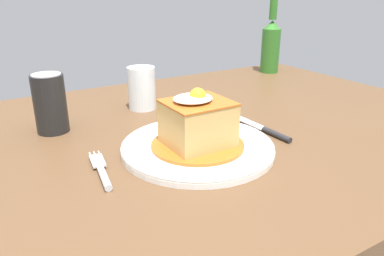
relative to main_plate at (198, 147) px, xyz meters
name	(u,v)px	position (x,y,z in m)	size (l,w,h in m)	color
dining_table	(164,176)	(-0.02, 0.11, -0.10)	(1.47, 0.89, 0.73)	brown
main_plate	(198,147)	(0.00, 0.00, 0.00)	(0.28, 0.28, 0.02)	white
sandwich_meal	(197,125)	(0.00, 0.00, 0.04)	(0.17, 0.17, 0.11)	#B75B1E
fork	(102,172)	(-0.18, 0.00, 0.00)	(0.04, 0.14, 0.01)	silver
knife	(268,131)	(0.17, 0.00, 0.00)	(0.02, 0.17, 0.01)	#262628
soda_can	(50,104)	(-0.21, 0.24, 0.05)	(0.07, 0.07, 0.12)	black
beer_bottle_green	(271,44)	(0.58, 0.44, 0.09)	(0.06, 0.06, 0.27)	#2D6B23
drinking_glass	(142,91)	(0.02, 0.29, 0.04)	(0.07, 0.07, 0.10)	silver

